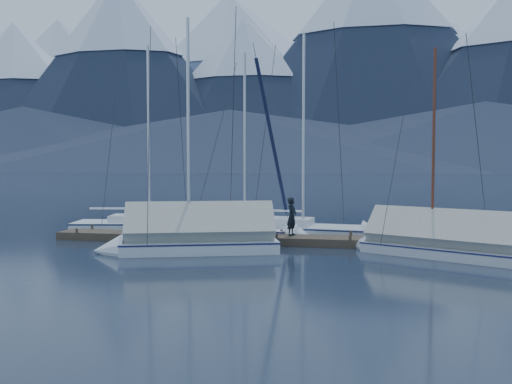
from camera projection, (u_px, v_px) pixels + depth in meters
ground at (246, 250)px, 21.29m from camera, size 1000.00×1000.00×0.00m
mountain_range at (362, 85)px, 380.46m from camera, size 877.00×584.00×150.50m
dock at (256, 241)px, 23.24m from camera, size 18.00×1.50×0.54m
mooring_posts at (245, 235)px, 23.32m from camera, size 15.12×1.52×0.35m
sailboat_open_left at (160, 228)px, 27.31m from camera, size 8.01×3.71×10.24m
sailboat_open_mid at (254, 233)px, 25.51m from camera, size 7.37×4.66×9.46m
sailboat_open_right at (315, 233)px, 25.32m from camera, size 8.03×3.44×10.35m
sailboat_covered_near at (428, 244)px, 20.23m from camera, size 6.71×4.74×8.50m
sailboat_covered_far at (185, 240)px, 20.83m from camera, size 7.30×4.15×9.81m
person at (292, 216)px, 23.11m from camera, size 0.53×0.68×1.63m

